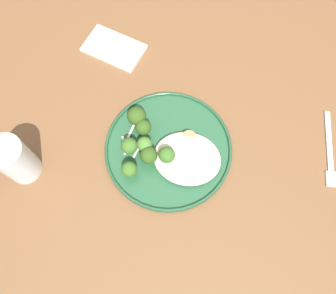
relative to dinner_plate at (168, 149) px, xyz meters
name	(u,v)px	position (x,y,z in m)	size (l,w,h in m)	color
ground	(182,208)	(0.06, 0.02, -0.75)	(6.00, 6.00, 0.00)	#47423D
wooden_dining_table	(192,156)	(0.06, 0.02, -0.09)	(1.40, 1.00, 0.74)	brown
dinner_plate	(168,149)	(0.00, 0.00, 0.00)	(0.29, 0.29, 0.02)	#235133
noodle_bed	(187,158)	(0.05, -0.02, 0.01)	(0.15, 0.13, 0.03)	beige
seared_scallop_half_hidden	(168,169)	(0.01, -0.05, 0.01)	(0.03, 0.03, 0.02)	beige
seared_scallop_tiny_bay	(184,152)	(0.04, -0.01, 0.01)	(0.03, 0.03, 0.02)	beige
seared_scallop_front_small	(189,160)	(0.05, -0.02, 0.01)	(0.02, 0.02, 0.01)	#E5C689
seared_scallop_left_edge	(189,137)	(0.04, 0.03, 0.01)	(0.03, 0.03, 0.02)	#DBB77A
seared_scallop_rear_pale	(199,167)	(0.08, -0.03, 0.01)	(0.03, 0.03, 0.02)	beige
broccoli_floret_tall_stalk	(166,155)	(0.00, -0.03, 0.04)	(0.04, 0.04, 0.06)	#7A994C
broccoli_floret_left_leaning	(129,169)	(-0.07, -0.07, 0.03)	(0.03, 0.03, 0.05)	#89A356
broccoli_floret_rear_charred	(129,146)	(-0.08, -0.02, 0.04)	(0.04, 0.04, 0.06)	#89A356
broccoli_floret_split_head	(143,128)	(-0.06, 0.02, 0.04)	(0.04, 0.04, 0.06)	#7A994C
broccoli_floret_beside_noodles	(136,116)	(-0.08, 0.05, 0.04)	(0.04, 0.04, 0.06)	#7A994C
broccoli_floret_front_edge	(148,155)	(-0.04, -0.04, 0.03)	(0.04, 0.04, 0.05)	#89A356
broccoli_floret_near_rim	(144,144)	(-0.05, -0.01, 0.04)	(0.03, 0.03, 0.05)	#7A994C
onion_sliver_short_strip	(124,145)	(-0.10, -0.01, 0.01)	(0.05, 0.01, 0.00)	silver
onion_sliver_curled_piece	(129,134)	(-0.09, 0.02, 0.01)	(0.05, 0.01, 0.00)	silver
onion_sliver_long_sliver	(138,148)	(-0.07, -0.01, 0.01)	(0.05, 0.01, 0.00)	silver
water_glass	(16,161)	(-0.31, -0.11, 0.05)	(0.07, 0.07, 0.12)	silver
dinner_fork	(329,151)	(0.36, 0.07, -0.01)	(0.04, 0.19, 0.00)	silver
folded_napkin	(114,48)	(-0.19, 0.25, 0.00)	(0.15, 0.09, 0.01)	white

